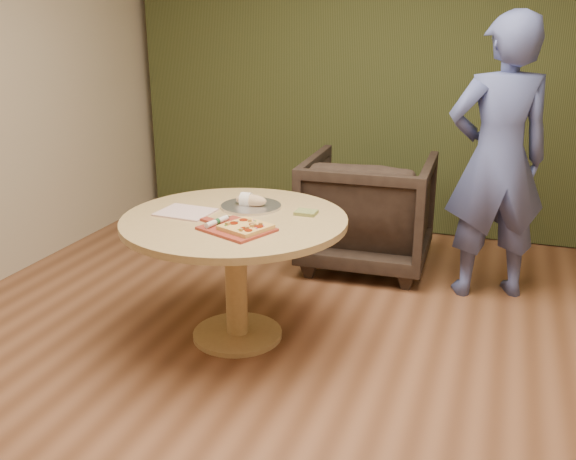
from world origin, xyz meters
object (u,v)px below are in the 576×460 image
(serving_tray, at_px, (251,206))
(armchair, at_px, (368,206))
(pizza_paddle, at_px, (235,229))
(cutlery_roll, at_px, (217,222))
(flatbread_pizza, at_px, (246,227))
(person_standing, at_px, (497,160))
(bread_roll, at_px, (250,200))
(pedestal_table, at_px, (235,241))

(serving_tray, height_order, armchair, armchair)
(pizza_paddle, height_order, cutlery_roll, cutlery_roll)
(flatbread_pizza, xyz_separation_m, serving_tray, (-0.14, 0.42, -0.02))
(pizza_paddle, xyz_separation_m, armchair, (0.38, 1.60, -0.29))
(flatbread_pizza, height_order, person_standing, person_standing)
(serving_tray, bearing_deg, armchair, 69.13)
(flatbread_pizza, height_order, serving_tray, flatbread_pizza)
(armchair, relative_size, person_standing, 0.50)
(bread_roll, distance_m, person_standing, 1.66)
(pizza_paddle, bearing_deg, flatbread_pizza, 12.76)
(pizza_paddle, height_order, bread_roll, bread_roll)
(flatbread_pizza, relative_size, bread_roll, 1.49)
(serving_tray, xyz_separation_m, bread_roll, (-0.01, 0.00, 0.04))
(pedestal_table, relative_size, bread_roll, 6.61)
(pizza_paddle, height_order, flatbread_pizza, flatbread_pizza)
(serving_tray, height_order, bread_roll, bread_roll)
(bread_roll, height_order, armchair, armchair)
(flatbread_pizza, xyz_separation_m, cutlery_roll, (-0.18, 0.02, 0.00))
(pizza_paddle, height_order, armchair, armchair)
(bread_roll, bearing_deg, serving_tray, 0.00)
(flatbread_pizza, bearing_deg, person_standing, 48.85)
(serving_tray, bearing_deg, pizza_paddle, -79.13)
(armchair, bearing_deg, person_standing, 162.82)
(pizza_paddle, distance_m, cutlery_roll, 0.12)
(bread_roll, distance_m, armchair, 1.32)
(flatbread_pizza, bearing_deg, pedestal_table, 126.79)
(pizza_paddle, relative_size, serving_tray, 1.33)
(armchair, xyz_separation_m, person_standing, (0.89, -0.24, 0.46))
(cutlery_roll, xyz_separation_m, bread_roll, (0.03, 0.40, 0.01))
(pizza_paddle, distance_m, flatbread_pizza, 0.07)
(pizza_paddle, relative_size, flatbread_pizza, 1.64)
(person_standing, bearing_deg, serving_tray, 13.77)
(person_standing, bearing_deg, bread_roll, 13.60)
(flatbread_pizza, relative_size, person_standing, 0.15)
(flatbread_pizza, bearing_deg, serving_tray, 108.81)
(pedestal_table, bearing_deg, armchair, 71.40)
(person_standing, bearing_deg, cutlery_roll, 22.92)
(bread_roll, bearing_deg, pedestal_table, -92.18)
(pedestal_table, height_order, cutlery_roll, cutlery_roll)
(pedestal_table, distance_m, flatbread_pizza, 0.32)
(cutlery_roll, distance_m, armchair, 1.69)
(serving_tray, bearing_deg, cutlery_roll, -94.97)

